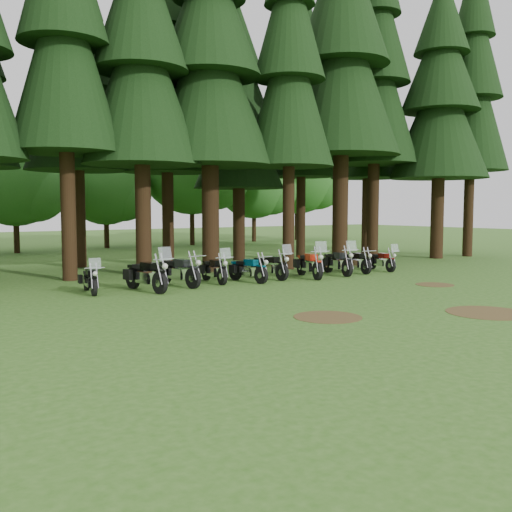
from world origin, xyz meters
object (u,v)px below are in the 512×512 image
object	(u,v)px
motorcycle_5	(270,267)
motorcycle_6	(309,265)
motorcycle_8	(356,262)
motorcycle_3	(214,271)
motorcycle_2	(178,272)
motorcycle_1	(146,276)
motorcycle_4	(248,270)
motorcycle_7	(338,263)
motorcycle_9	(381,261)
motorcycle_0	(90,281)

from	to	relation	value
motorcycle_5	motorcycle_6	xyz separation A→B (m)	(1.57, -0.60, 0.04)
motorcycle_5	motorcycle_8	world-z (taller)	motorcycle_5
motorcycle_3	motorcycle_6	xyz separation A→B (m)	(4.03, -0.83, 0.06)
motorcycle_5	motorcycle_2	bearing A→B (deg)	176.73
motorcycle_6	motorcycle_1	bearing A→B (deg)	-164.57
motorcycle_4	motorcycle_7	distance (m)	4.50
motorcycle_4	motorcycle_8	size ratio (longest dim) A/B	1.02
motorcycle_2	motorcycle_5	xyz separation A→B (m)	(4.05, -0.10, -0.02)
motorcycle_5	motorcycle_8	xyz separation A→B (m)	(4.48, -0.33, -0.04)
motorcycle_4	motorcycle_5	bearing A→B (deg)	6.30
motorcycle_3	motorcycle_9	distance (m)	8.44
motorcycle_1	motorcycle_4	size ratio (longest dim) A/B	1.16
motorcycle_8	motorcycle_0	bearing A→B (deg)	-172.16
motorcycle_3	motorcycle_7	world-z (taller)	motorcycle_7
motorcycle_1	motorcycle_9	bearing A→B (deg)	-8.29
motorcycle_0	motorcycle_3	distance (m)	4.79
motorcycle_0	motorcycle_1	distance (m)	1.84
motorcycle_5	motorcycle_7	xyz separation A→B (m)	(3.23, -0.48, 0.02)
motorcycle_0	motorcycle_7	distance (m)	10.50
motorcycle_5	motorcycle_9	world-z (taller)	motorcycle_5
motorcycle_6	motorcycle_9	distance (m)	4.39
motorcycle_1	motorcycle_4	xyz separation A→B (m)	(4.25, 0.11, -0.08)
motorcycle_2	motorcycle_9	size ratio (longest dim) A/B	1.20
motorcycle_2	motorcycle_4	bearing A→B (deg)	-18.27
motorcycle_2	motorcycle_5	world-z (taller)	motorcycle_5
motorcycle_3	motorcycle_8	xyz separation A→B (m)	(6.94, -0.55, -0.02)
motorcycle_5	motorcycle_8	bearing A→B (deg)	-6.06
motorcycle_4	motorcycle_9	distance (m)	7.22
motorcycle_4	motorcycle_7	size ratio (longest dim) A/B	0.90
motorcycle_1	motorcycle_6	xyz separation A→B (m)	(7.08, -0.19, -0.01)
motorcycle_2	motorcycle_6	world-z (taller)	motorcycle_6
motorcycle_3	motorcycle_9	bearing A→B (deg)	2.22
motorcycle_6	motorcycle_8	xyz separation A→B (m)	(2.91, 0.27, -0.08)
motorcycle_0	motorcycle_6	bearing A→B (deg)	2.95
motorcycle_3	motorcycle_5	world-z (taller)	motorcycle_5
motorcycle_5	motorcycle_8	distance (m)	4.49
motorcycle_4	motorcycle_8	bearing A→B (deg)	-7.40
motorcycle_3	motorcycle_6	bearing A→B (deg)	-4.97
motorcycle_2	motorcycle_3	xyz separation A→B (m)	(1.59, 0.13, -0.04)
motorcycle_9	motorcycle_2	bearing A→B (deg)	-173.24
motorcycle_0	motorcycle_9	bearing A→B (deg)	5.49
motorcycle_7	motorcycle_6	bearing A→B (deg)	-162.30
motorcycle_0	motorcycle_4	bearing A→B (deg)	3.26
motorcycle_4	motorcycle_6	xyz separation A→B (m)	(2.83, -0.30, 0.07)
motorcycle_8	motorcycle_7	bearing A→B (deg)	-162.62
motorcycle_0	motorcycle_1	bearing A→B (deg)	-11.83
motorcycle_4	motorcycle_2	bearing A→B (deg)	164.65
motorcycle_0	motorcycle_4	distance (m)	6.01
motorcycle_5	motorcycle_6	bearing A→B (deg)	-22.81
motorcycle_4	motorcycle_0	bearing A→B (deg)	167.81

